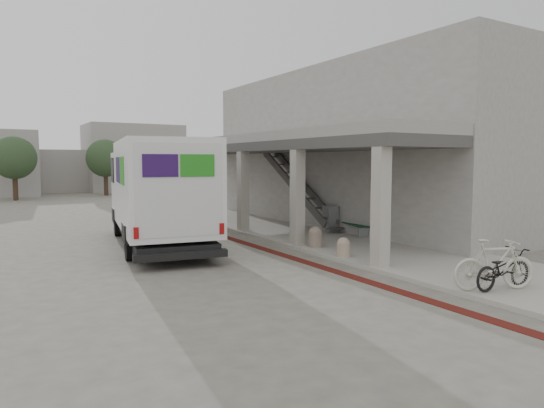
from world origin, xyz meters
TOP-DOWN VIEW (x-y plane):
  - ground at (0.00, 0.00)m, footprint 120.00×120.00m
  - bike_lane_stripe at (1.00, 2.00)m, footprint 0.35×40.00m
  - sidewalk at (4.00, 0.00)m, footprint 4.40×28.00m
  - transit_building at (6.83, 4.50)m, footprint 7.60×17.00m
  - distant_backdrop at (-2.84, 35.89)m, footprint 28.00×10.00m
  - tree_left at (-5.00, 28.00)m, footprint 3.20×3.20m
  - tree_mid at (2.00, 30.00)m, footprint 3.20×3.20m
  - tree_right at (10.00, 29.00)m, footprint 3.20×3.20m
  - fedex_truck at (-1.81, 3.31)m, footprint 3.87×8.73m
  - bench at (5.20, 1.18)m, footprint 0.84×1.85m
  - bollard_near at (2.36, -0.19)m, footprint 0.45×0.45m
  - bollard_far at (2.10, -1.97)m, footprint 0.38×0.38m
  - utility_cabinet at (5.00, 2.44)m, footprint 0.57×0.69m
  - bicycle_black at (2.79, -6.64)m, footprint 1.73×0.67m
  - bicycle_cream at (2.54, -6.60)m, footprint 1.96×1.22m

SIDE VIEW (x-z plane):
  - ground at x=0.00m, z-range 0.00..0.00m
  - bike_lane_stripe at x=1.00m, z-range 0.00..0.01m
  - sidewalk at x=4.00m, z-range 0.00..0.12m
  - bollard_far at x=2.10m, z-range 0.12..0.70m
  - bench at x=5.20m, z-range 0.21..0.64m
  - bollard_near at x=2.36m, z-range 0.12..0.79m
  - bicycle_black at x=2.79m, z-range 0.12..1.01m
  - utility_cabinet at x=5.00m, z-range 0.12..1.14m
  - bicycle_cream at x=2.54m, z-range 0.12..1.26m
  - fedex_truck at x=-1.81m, z-range 0.12..3.72m
  - distant_backdrop at x=-2.84m, z-range -0.55..5.95m
  - tree_left at x=-5.00m, z-range 0.78..5.58m
  - tree_mid at x=2.00m, z-range 0.78..5.58m
  - tree_right at x=10.00m, z-range 0.78..5.58m
  - transit_building at x=6.83m, z-range -0.10..6.90m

